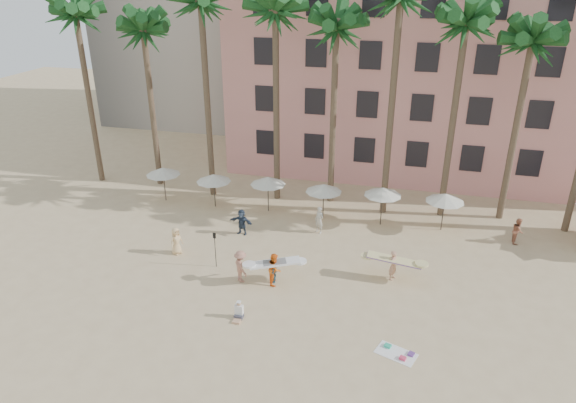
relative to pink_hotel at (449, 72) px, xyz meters
The scene contains 10 objects.
ground 28.09m from the pink_hotel, 105.07° to the right, with size 120.00×120.00×0.00m, color #D1B789.
pink_hotel is the anchor object (origin of this frame).
palm_row 13.71m from the pink_hotel, 120.56° to the right, with size 44.40×5.40×16.30m.
umbrella_row 17.73m from the pink_hotel, 126.53° to the right, with size 22.50×2.70×2.73m.
beach_towel 27.70m from the pink_hotel, 94.67° to the right, with size 2.03×1.56×0.14m.
carrier_yellow 21.59m from the pink_hotel, 97.81° to the right, with size 3.01×0.87×1.75m.
carrier_white 25.04m from the pink_hotel, 112.19° to the right, with size 2.87×1.71×1.85m.
beachgoers 22.33m from the pink_hotel, 115.86° to the right, with size 21.06×9.53×1.89m.
paddle 25.84m from the pink_hotel, 121.00° to the right, with size 0.18×0.04×2.23m.
seated_man 28.65m from the pink_hotel, 111.21° to the right, with size 0.42×0.73×0.95m.
Camera 1 is at (4.48, -19.40, 15.93)m, focal length 32.00 mm.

